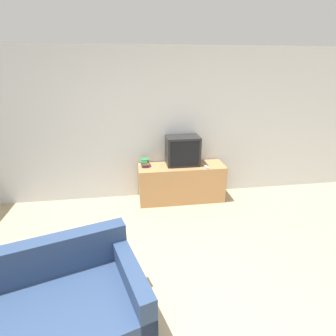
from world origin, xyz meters
TOP-DOWN VIEW (x-y plane):
  - wall_back at (0.00, 3.03)m, footprint 9.00×0.06m
  - tv_stand at (0.73, 2.73)m, footprint 1.51×0.49m
  - television at (0.76, 2.80)m, footprint 0.57×0.37m
  - couch at (-1.07, 0.18)m, footprint 2.15×1.47m
  - book_stack at (0.10, 2.81)m, footprint 0.16×0.23m
  - remote_on_stand at (1.13, 2.59)m, footprint 0.08×0.17m

SIDE VIEW (x-z plane):
  - couch at x=-1.07m, z-range -0.13..0.72m
  - tv_stand at x=0.73m, z-range 0.00..0.66m
  - remote_on_stand at x=1.13m, z-range 0.66..0.68m
  - book_stack at x=0.10m, z-range 0.66..0.79m
  - television at x=0.76m, z-range 0.66..1.16m
  - wall_back at x=0.00m, z-range 0.00..2.60m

